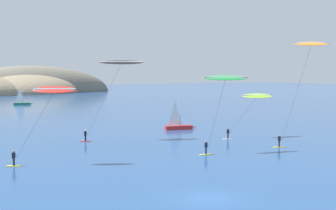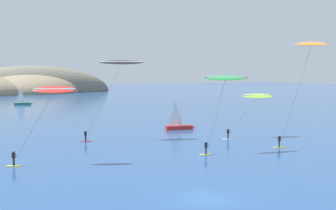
{
  "view_description": "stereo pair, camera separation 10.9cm",
  "coord_description": "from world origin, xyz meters",
  "px_view_note": "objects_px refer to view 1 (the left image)",
  "views": [
    {
      "loc": [
        -19.85,
        -25.95,
        9.91
      ],
      "look_at": [
        8.8,
        20.19,
        5.73
      ],
      "focal_mm": 45.0,
      "sensor_mm": 36.0,
      "label": 1
    },
    {
      "loc": [
        -19.76,
        -26.01,
        9.91
      ],
      "look_at": [
        8.8,
        20.19,
        5.73
      ],
      "focal_mm": 45.0,
      "sensor_mm": 36.0,
      "label": 2
    }
  ],
  "objects_px": {
    "sailboat_far": "(23,103)",
    "kitesurfer_red": "(50,97)",
    "kitesurfer_black": "(119,67)",
    "kitesurfer_green": "(224,84)",
    "kitesurfer_lime": "(256,99)",
    "kitesurfer_orange": "(308,54)",
    "sailboat_near": "(180,126)"
  },
  "relations": [
    {
      "from": "kitesurfer_red",
      "to": "kitesurfer_orange",
      "type": "height_order",
      "value": "kitesurfer_orange"
    },
    {
      "from": "kitesurfer_orange",
      "to": "kitesurfer_green",
      "type": "height_order",
      "value": "kitesurfer_orange"
    },
    {
      "from": "sailboat_far",
      "to": "kitesurfer_green",
      "type": "relative_size",
      "value": 0.61
    },
    {
      "from": "kitesurfer_lime",
      "to": "kitesurfer_green",
      "type": "relative_size",
      "value": 0.87
    },
    {
      "from": "kitesurfer_green",
      "to": "kitesurfer_orange",
      "type": "bearing_deg",
      "value": -10.94
    },
    {
      "from": "sailboat_far",
      "to": "kitesurfer_orange",
      "type": "bearing_deg",
      "value": -81.36
    },
    {
      "from": "kitesurfer_orange",
      "to": "kitesurfer_green",
      "type": "distance_m",
      "value": 12.96
    },
    {
      "from": "kitesurfer_red",
      "to": "kitesurfer_black",
      "type": "bearing_deg",
      "value": 40.3
    },
    {
      "from": "sailboat_near",
      "to": "kitesurfer_green",
      "type": "relative_size",
      "value": 0.61
    },
    {
      "from": "sailboat_near",
      "to": "kitesurfer_lime",
      "type": "xyz_separation_m",
      "value": [
        4.45,
        -14.0,
        5.36
      ]
    },
    {
      "from": "kitesurfer_black",
      "to": "kitesurfer_lime",
      "type": "bearing_deg",
      "value": -24.14
    },
    {
      "from": "kitesurfer_black",
      "to": "kitesurfer_orange",
      "type": "bearing_deg",
      "value": -43.99
    },
    {
      "from": "sailboat_near",
      "to": "kitesurfer_lime",
      "type": "height_order",
      "value": "kitesurfer_lime"
    },
    {
      "from": "kitesurfer_lime",
      "to": "kitesurfer_orange",
      "type": "bearing_deg",
      "value": -90.13
    },
    {
      "from": "sailboat_far",
      "to": "kitesurfer_red",
      "type": "bearing_deg",
      "value": -101.04
    },
    {
      "from": "sailboat_near",
      "to": "kitesurfer_black",
      "type": "distance_m",
      "value": 18.36
    },
    {
      "from": "kitesurfer_red",
      "to": "kitesurfer_orange",
      "type": "distance_m",
      "value": 33.09
    },
    {
      "from": "kitesurfer_lime",
      "to": "kitesurfer_green",
      "type": "bearing_deg",
      "value": -149.1
    },
    {
      "from": "sailboat_near",
      "to": "sailboat_far",
      "type": "height_order",
      "value": "same"
    },
    {
      "from": "sailboat_near",
      "to": "kitesurfer_green",
      "type": "bearing_deg",
      "value": -109.98
    },
    {
      "from": "kitesurfer_black",
      "to": "kitesurfer_green",
      "type": "height_order",
      "value": "kitesurfer_black"
    },
    {
      "from": "sailboat_near",
      "to": "kitesurfer_orange",
      "type": "height_order",
      "value": "kitesurfer_orange"
    },
    {
      "from": "kitesurfer_red",
      "to": "kitesurfer_green",
      "type": "bearing_deg",
      "value": -12.41
    },
    {
      "from": "kitesurfer_orange",
      "to": "kitesurfer_black",
      "type": "xyz_separation_m",
      "value": [
        -18.68,
        18.03,
        -1.58
      ]
    },
    {
      "from": "sailboat_far",
      "to": "kitesurfer_red",
      "type": "relative_size",
      "value": 0.69
    },
    {
      "from": "sailboat_near",
      "to": "sailboat_far",
      "type": "bearing_deg",
      "value": 97.99
    },
    {
      "from": "kitesurfer_black",
      "to": "kitesurfer_green",
      "type": "distance_m",
      "value": 17.12
    },
    {
      "from": "kitesurfer_orange",
      "to": "kitesurfer_black",
      "type": "relative_size",
      "value": 1.19
    },
    {
      "from": "kitesurfer_green",
      "to": "kitesurfer_lime",
      "type": "bearing_deg",
      "value": 30.9
    },
    {
      "from": "kitesurfer_orange",
      "to": "kitesurfer_black",
      "type": "bearing_deg",
      "value": 136.01
    },
    {
      "from": "sailboat_far",
      "to": "kitesurfer_black",
      "type": "distance_m",
      "value": 78.78
    },
    {
      "from": "sailboat_near",
      "to": "kitesurfer_green",
      "type": "xyz_separation_m",
      "value": [
        -7.74,
        -21.29,
        7.91
      ]
    }
  ]
}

